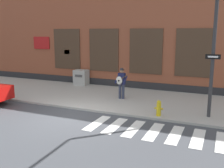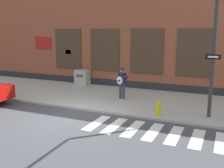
{
  "view_description": "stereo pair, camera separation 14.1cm",
  "coord_description": "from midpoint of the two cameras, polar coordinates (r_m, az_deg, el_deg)",
  "views": [
    {
      "loc": [
        6.05,
        -9.37,
        3.7
      ],
      "look_at": [
        1.37,
        1.42,
        1.36
      ],
      "focal_mm": 42.0,
      "sensor_mm": 36.0,
      "label": 1
    },
    {
      "loc": [
        6.18,
        -9.31,
        3.7
      ],
      "look_at": [
        1.37,
        1.42,
        1.36
      ],
      "focal_mm": 42.0,
      "sensor_mm": 36.0,
      "label": 2
    }
  ],
  "objects": [
    {
      "name": "sidewalk",
      "position": [
        14.98,
        -1.39,
        -2.82
      ],
      "size": [
        28.0,
        5.44,
        0.1
      ],
      "color": "#ADAAA3",
      "rests_on": "ground"
    },
    {
      "name": "crosswalk",
      "position": [
        10.15,
        8.68,
        -10.21
      ],
      "size": [
        5.2,
        1.9,
        0.01
      ],
      "color": "silver",
      "rests_on": "ground"
    },
    {
      "name": "utility_box",
      "position": [
        18.2,
        -6.94,
        1.45
      ],
      "size": [
        0.93,
        0.72,
        1.03
      ],
      "color": "#ADADA8",
      "rests_on": "sidewalk"
    },
    {
      "name": "busker",
      "position": [
        14.17,
        1.74,
        0.52
      ],
      "size": [
        0.71,
        0.52,
        1.69
      ],
      "color": "#33384C",
      "rests_on": "sidewalk"
    },
    {
      "name": "ground_plane",
      "position": [
        11.76,
        -9.33,
        -7.22
      ],
      "size": [
        160.0,
        160.0,
        0.0
      ],
      "primitive_type": "plane",
      "color": "#424449"
    },
    {
      "name": "traffic_light",
      "position": [
        10.45,
        21.18,
        11.62
      ],
      "size": [
        0.6,
        3.12,
        5.52
      ],
      "color": "#2D2D30",
      "rests_on": "sidewalk"
    },
    {
      "name": "building_backdrop",
      "position": [
        18.92,
        4.72,
        13.22
      ],
      "size": [
        28.0,
        4.06,
        8.72
      ],
      "color": "brown",
      "rests_on": "ground"
    },
    {
      "name": "fire_hydrant",
      "position": [
        11.57,
        9.8,
        -5.21
      ],
      "size": [
        0.38,
        0.2,
        0.7
      ],
      "color": "gold",
      "rests_on": "sidewalk"
    }
  ]
}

